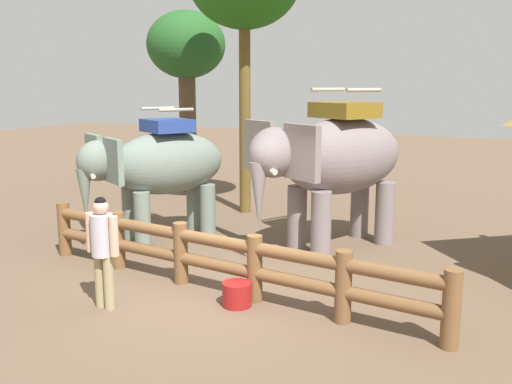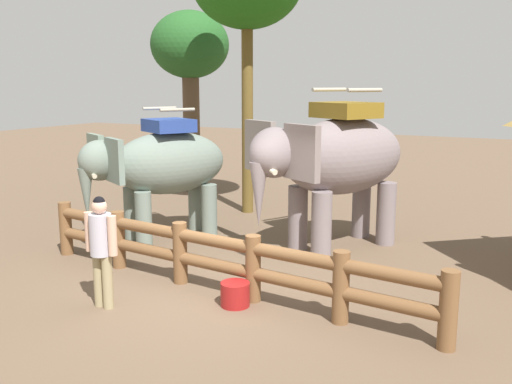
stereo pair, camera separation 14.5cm
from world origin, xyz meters
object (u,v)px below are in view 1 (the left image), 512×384
object	(u,v)px
tree_far_left	(186,52)
feed_bucket	(237,294)
elephant_center	(334,160)
elephant_near_left	(159,167)
log_fence	(216,256)
tourist_woman_in_black	(103,245)

from	to	relation	value
tree_far_left	feed_bucket	size ratio (longest dim) A/B	12.25
tree_far_left	elephant_center	bearing A→B (deg)	-33.91
elephant_near_left	feed_bucket	size ratio (longest dim) A/B	7.36
elephant_near_left	elephant_center	world-z (taller)	elephant_center
elephant_near_left	tree_far_left	bearing A→B (deg)	116.63
elephant_center	log_fence	bearing A→B (deg)	-105.53
elephant_center	elephant_near_left	bearing A→B (deg)	-164.94
log_fence	tourist_woman_in_black	bearing A→B (deg)	-131.15
elephant_center	feed_bucket	xyz separation A→B (m)	(-0.30, -3.58, -1.64)
tourist_woman_in_black	tree_far_left	world-z (taller)	tree_far_left
tourist_woman_in_black	tree_far_left	xyz separation A→B (m)	(-4.06, 8.63, 3.28)
feed_bucket	log_fence	bearing A→B (deg)	146.45
elephant_near_left	feed_bucket	xyz separation A→B (m)	(3.27, -2.62, -1.41)
log_fence	elephant_near_left	world-z (taller)	elephant_near_left
elephant_near_left	tree_far_left	xyz separation A→B (m)	(-2.54, 5.07, 2.67)
elephant_center	tree_far_left	distance (m)	7.76
elephant_center	tree_far_left	size ratio (longest dim) A/B	0.69
tourist_woman_in_black	tree_far_left	size ratio (longest dim) A/B	0.31
log_fence	tree_far_left	bearing A→B (deg)	125.59
log_fence	elephant_center	xyz separation A→B (m)	(0.89, 3.19, 1.22)
tourist_woman_in_black	feed_bucket	size ratio (longest dim) A/B	3.82
elephant_center	feed_bucket	bearing A→B (deg)	-94.80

